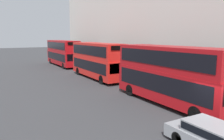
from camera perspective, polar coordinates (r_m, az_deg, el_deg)
The scene contains 6 objects.
ground_plane at distance 13.52m, azimuth 23.60°, elevation -14.30°, with size 200.00×200.00×0.00m, color #38383A.
bus_leading at distance 16.90m, azimuth 14.79°, elevation -0.71°, with size 2.59×10.05×4.41m.
bus_second_in_queue at distance 26.81m, azimuth -3.91°, elevation 2.90°, with size 2.59×10.01×4.33m.
bus_third_in_queue at distance 39.41m, azimuth -12.78°, elevation 4.65°, with size 2.59×11.04×4.42m.
car_dark_sedan at distance 10.98m, azimuth 25.63°, elevation -15.92°, with size 1.79×4.69×1.32m.
pedestrian at distance 40.59m, azimuth -9.07°, elevation 2.53°, with size 0.36×0.36×1.70m.
Camera 1 is at (-10.26, -7.15, 5.13)m, focal length 35.00 mm.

